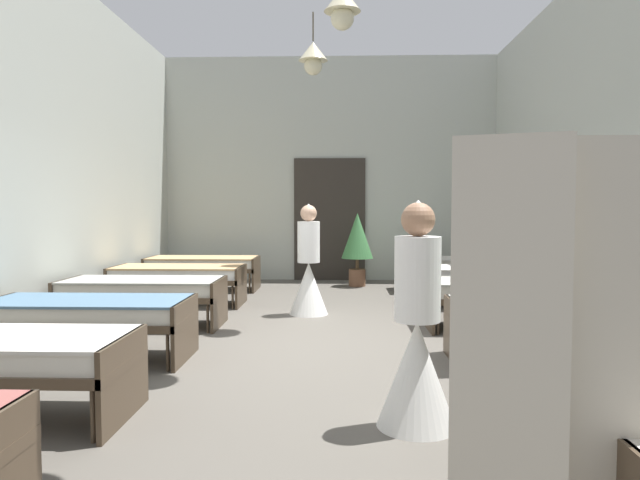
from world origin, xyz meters
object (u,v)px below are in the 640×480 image
at_px(nurse_near_aisle, 417,347).
at_px(privacy_screen, 622,368).
at_px(bed_left_row_2, 87,314).
at_px(bed_left_row_4, 178,275).
at_px(bed_right_row_5, 455,266).
at_px(bed_left_row_3, 143,290).
at_px(nurse_mid_aisle, 309,275).
at_px(bed_right_row_4, 476,276).
at_px(bed_left_row_5, 203,265).
at_px(bed_right_row_2, 556,317).
at_px(potted_plant, 357,240).
at_px(bed_right_row_3, 507,292).

relative_size(nurse_near_aisle, privacy_screen, 0.87).
distance_m(bed_left_row_2, nurse_near_aisle, 3.27).
relative_size(bed_left_row_4, bed_right_row_5, 1.00).
xyz_separation_m(bed_left_row_3, nurse_mid_aisle, (1.96, 0.84, 0.09)).
relative_size(bed_right_row_4, bed_left_row_5, 1.00).
bearing_deg(bed_left_row_2, bed_right_row_4, 34.93).
bearing_deg(bed_right_row_5, bed_left_row_5, 180.00).
xyz_separation_m(bed_right_row_5, nurse_mid_aisle, (-2.40, -2.21, 0.09)).
bearing_deg(bed_right_row_2, nurse_mid_aisle, 135.44).
height_order(bed_right_row_5, nurse_mid_aisle, nurse_mid_aisle).
height_order(bed_left_row_5, bed_right_row_5, same).
distance_m(bed_right_row_5, potted_plant, 1.80).
height_order(bed_right_row_5, potted_plant, potted_plant).
bearing_deg(bed_left_row_4, nurse_near_aisle, -57.95).
bearing_deg(bed_left_row_5, bed_left_row_2, -90.00).
bearing_deg(bed_left_row_5, nurse_near_aisle, -64.81).
distance_m(bed_right_row_3, bed_left_row_4, 4.62).
relative_size(bed_left_row_2, bed_left_row_5, 1.00).
bearing_deg(bed_right_row_4, privacy_screen, -98.72).
height_order(bed_right_row_3, nurse_near_aisle, nurse_near_aisle).
bearing_deg(potted_plant, bed_right_row_4, -51.51).
bearing_deg(bed_right_row_4, bed_right_row_5, 90.00).
bearing_deg(potted_plant, bed_left_row_5, -168.19).
distance_m(bed_left_row_4, privacy_screen, 7.08).
height_order(bed_left_row_5, nurse_near_aisle, nurse_near_aisle).
height_order(bed_left_row_2, privacy_screen, privacy_screen).
bearing_deg(bed_left_row_3, bed_left_row_4, 90.00).
height_order(bed_right_row_4, nurse_near_aisle, nurse_near_aisle).
bearing_deg(bed_right_row_2, bed_right_row_3, 90.00).
height_order(bed_left_row_4, nurse_near_aisle, nurse_near_aisle).
height_order(nurse_near_aisle, privacy_screen, privacy_screen).
relative_size(bed_right_row_2, bed_right_row_5, 1.00).
bearing_deg(bed_left_row_2, privacy_screen, -42.72).
relative_size(bed_right_row_3, bed_right_row_4, 1.00).
bearing_deg(bed_left_row_4, privacy_screen, -61.16).
bearing_deg(bed_right_row_2, bed_left_row_5, 133.67).
xyz_separation_m(bed_left_row_2, potted_plant, (2.70, 5.13, 0.41)).
distance_m(bed_left_row_3, bed_left_row_5, 3.05).
distance_m(bed_right_row_2, bed_left_row_5, 6.31).
bearing_deg(bed_right_row_5, nurse_near_aisle, -103.61).
xyz_separation_m(bed_right_row_2, nurse_mid_aisle, (-2.40, 2.36, 0.09)).
xyz_separation_m(bed_left_row_4, nurse_near_aisle, (2.88, -4.60, 0.09)).
height_order(nurse_mid_aisle, potted_plant, nurse_mid_aisle).
bearing_deg(potted_plant, bed_right_row_2, -72.08).
bearing_deg(privacy_screen, bed_left_row_5, 114.42).
bearing_deg(bed_right_row_2, bed_left_row_3, 160.75).
distance_m(bed_left_row_5, nurse_near_aisle, 6.76).
height_order(bed_right_row_2, bed_left_row_4, same).
bearing_deg(bed_right_row_3, bed_right_row_4, 90.00).
height_order(bed_left_row_4, bed_right_row_4, same).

